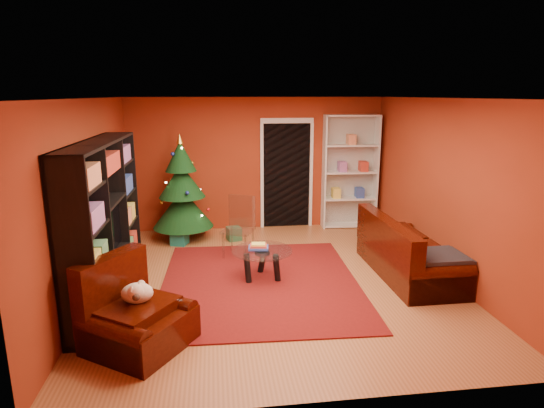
{
  "coord_description": "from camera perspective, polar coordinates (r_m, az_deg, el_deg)",
  "views": [
    {
      "loc": [
        -0.85,
        -6.16,
        2.65
      ],
      "look_at": [
        0.0,
        0.4,
        1.05
      ],
      "focal_mm": 30.0,
      "sensor_mm": 36.0,
      "label": 1
    }
  ],
  "objects": [
    {
      "name": "wall_left",
      "position": [
        6.52,
        -22.08,
        0.64
      ],
      "size": [
        0.05,
        5.5,
        2.6
      ],
      "primitive_type": "cube",
      "color": "maroon",
      "rests_on": "ground"
    },
    {
      "name": "ceiling",
      "position": [
        6.22,
        0.49,
        13.36
      ],
      "size": [
        5.0,
        5.5,
        0.05
      ],
      "primitive_type": "cube",
      "color": "silver",
      "rests_on": "wall_back"
    },
    {
      "name": "gift_box_green",
      "position": [
        8.51,
        -4.79,
        -3.72
      ],
      "size": [
        0.3,
        0.3,
        0.24
      ],
      "primitive_type": "cube",
      "rotation": [
        0.0,
        0.0,
        0.27
      ],
      "color": "#275836",
      "rests_on": "floor"
    },
    {
      "name": "acrylic_chair",
      "position": [
        7.54,
        -4.27,
        -3.34
      ],
      "size": [
        0.63,
        0.65,
        0.91
      ],
      "primitive_type": null,
      "rotation": [
        0.0,
        0.0,
        -0.41
      ],
      "color": "#66605B",
      "rests_on": "rug"
    },
    {
      "name": "armchair",
      "position": [
        5.16,
        -16.38,
        -12.94
      ],
      "size": [
        1.41,
        1.41,
        0.79
      ],
      "primitive_type": null,
      "rotation": [
        0.0,
        0.0,
        0.97
      ],
      "color": "black",
      "rests_on": "rug"
    },
    {
      "name": "wall_back",
      "position": [
        9.08,
        -1.94,
        5.05
      ],
      "size": [
        5.0,
        0.05,
        2.6
      ],
      "primitive_type": "cube",
      "color": "maroon",
      "rests_on": "ground"
    },
    {
      "name": "christmas_tree",
      "position": [
        8.5,
        -11.23,
        1.87
      ],
      "size": [
        1.36,
        1.36,
        1.98
      ],
      "primitive_type": null,
      "rotation": [
        0.0,
        0.0,
        -0.26
      ],
      "color": "black",
      "rests_on": "floor"
    },
    {
      "name": "gift_box_teal",
      "position": [
        8.4,
        -11.52,
        -4.12
      ],
      "size": [
        0.34,
        0.34,
        0.27
      ],
      "primitive_type": "cube",
      "rotation": [
        0.0,
        0.0,
        -0.32
      ],
      "color": "#167B72",
      "rests_on": "floor"
    },
    {
      "name": "white_bookshelf",
      "position": [
        9.27,
        9.75,
        3.97
      ],
      "size": [
        1.1,
        0.44,
        2.33
      ],
      "primitive_type": null,
      "rotation": [
        0.0,
        0.0,
        -0.05
      ],
      "color": "white",
      "rests_on": "floor"
    },
    {
      "name": "media_unit",
      "position": [
        6.26,
        -20.29,
        -2.14
      ],
      "size": [
        0.44,
        2.73,
        2.09
      ],
      "primitive_type": null,
      "rotation": [
        0.0,
        0.0,
        -0.01
      ],
      "color": "black",
      "rests_on": "floor"
    },
    {
      "name": "rug",
      "position": [
        6.66,
        -1.52,
        -9.78
      ],
      "size": [
        2.92,
        3.36,
        0.02
      ],
      "primitive_type": "cube",
      "rotation": [
        0.0,
        0.0,
        -0.04
      ],
      "color": "maroon",
      "rests_on": "floor"
    },
    {
      "name": "coffee_table",
      "position": [
        6.7,
        -1.23,
        -7.56
      ],
      "size": [
        0.99,
        0.99,
        0.55
      ],
      "primitive_type": null,
      "rotation": [
        0.0,
        0.0,
        -0.13
      ],
      "color": "gray",
      "rests_on": "rug"
    },
    {
      "name": "sofa",
      "position": [
        7.1,
        16.93,
        -5.09
      ],
      "size": [
        0.95,
        2.08,
        0.89
      ],
      "primitive_type": null,
      "rotation": [
        0.0,
        0.0,
        1.58
      ],
      "color": "black",
      "rests_on": "rug"
    },
    {
      "name": "gift_box_red",
      "position": [
        9.11,
        -8.96,
        -2.66
      ],
      "size": [
        0.3,
        0.3,
        0.25
      ],
      "primitive_type": "cube",
      "rotation": [
        0.0,
        0.0,
        -0.23
      ],
      "color": "maroon",
      "rests_on": "floor"
    },
    {
      "name": "wall_right",
      "position": [
        7.15,
        20.94,
        1.81
      ],
      "size": [
        0.05,
        5.5,
        2.6
      ],
      "primitive_type": "cube",
      "color": "maroon",
      "rests_on": "ground"
    },
    {
      "name": "floor",
      "position": [
        6.77,
        0.44,
        -9.68
      ],
      "size": [
        5.0,
        5.5,
        0.05
      ],
      "primitive_type": "cube",
      "color": "#95522C",
      "rests_on": "ground"
    },
    {
      "name": "dog",
      "position": [
        5.14,
        -16.55,
        -10.66
      ],
      "size": [
        0.47,
        0.5,
        0.26
      ],
      "primitive_type": null,
      "rotation": [
        0.0,
        0.0,
        0.97
      ],
      "color": "beige",
      "rests_on": "armchair"
    },
    {
      "name": "doorway",
      "position": [
        9.15,
        1.85,
        3.53
      ],
      "size": [
        1.06,
        0.6,
        2.16
      ],
      "primitive_type": null,
      "color": "black",
      "rests_on": "floor"
    }
  ]
}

